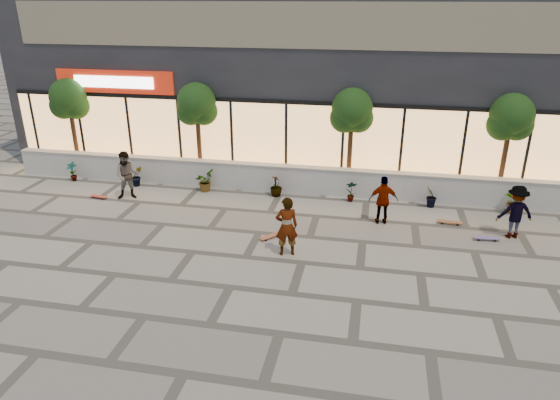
% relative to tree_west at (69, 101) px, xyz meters
% --- Properties ---
extents(ground, '(80.00, 80.00, 0.00)m').
position_rel_tree_west_xyz_m(ground, '(9.00, -7.70, -2.99)').
color(ground, '#A8A291').
rests_on(ground, ground).
extents(planter_wall, '(22.00, 0.42, 1.04)m').
position_rel_tree_west_xyz_m(planter_wall, '(9.00, -0.70, -2.46)').
color(planter_wall, silver).
rests_on(planter_wall, ground).
extents(retail_building, '(24.00, 9.17, 8.50)m').
position_rel_tree_west_xyz_m(retail_building, '(9.00, 4.79, 1.26)').
color(retail_building, '#232428').
rests_on(retail_building, ground).
extents(shrub_a, '(0.43, 0.29, 0.81)m').
position_rel_tree_west_xyz_m(shrub_a, '(0.50, -1.25, -2.58)').
color(shrub_a, '#1B3C13').
rests_on(shrub_a, ground).
extents(shrub_b, '(0.57, 0.57, 0.81)m').
position_rel_tree_west_xyz_m(shrub_b, '(3.30, -1.25, -2.58)').
color(shrub_b, '#1B3C13').
rests_on(shrub_b, ground).
extents(shrub_c, '(0.68, 0.77, 0.81)m').
position_rel_tree_west_xyz_m(shrub_c, '(6.10, -1.25, -2.58)').
color(shrub_c, '#1B3C13').
rests_on(shrub_c, ground).
extents(shrub_d, '(0.64, 0.64, 0.81)m').
position_rel_tree_west_xyz_m(shrub_d, '(8.90, -1.25, -2.58)').
color(shrub_d, '#1B3C13').
rests_on(shrub_d, ground).
extents(shrub_e, '(0.46, 0.35, 0.81)m').
position_rel_tree_west_xyz_m(shrub_e, '(11.70, -1.25, -2.58)').
color(shrub_e, '#1B3C13').
rests_on(shrub_e, ground).
extents(shrub_f, '(0.55, 0.57, 0.81)m').
position_rel_tree_west_xyz_m(shrub_f, '(14.50, -1.25, -2.58)').
color(shrub_f, '#1B3C13').
rests_on(shrub_f, ground).
extents(shrub_g, '(0.77, 0.84, 0.81)m').
position_rel_tree_west_xyz_m(shrub_g, '(17.30, -1.25, -2.58)').
color(shrub_g, '#1B3C13').
rests_on(shrub_g, ground).
extents(tree_west, '(1.60, 1.50, 3.92)m').
position_rel_tree_west_xyz_m(tree_west, '(0.00, 0.00, 0.00)').
color(tree_west, '#4F2D1C').
rests_on(tree_west, ground).
extents(tree_midwest, '(1.60, 1.50, 3.92)m').
position_rel_tree_west_xyz_m(tree_midwest, '(5.50, 0.00, 0.00)').
color(tree_midwest, '#4F2D1C').
rests_on(tree_midwest, ground).
extents(tree_mideast, '(1.60, 1.50, 3.92)m').
position_rel_tree_west_xyz_m(tree_mideast, '(11.50, 0.00, 0.00)').
color(tree_mideast, '#4F2D1C').
rests_on(tree_mideast, ground).
extents(tree_east, '(1.60, 1.50, 3.92)m').
position_rel_tree_west_xyz_m(tree_east, '(17.00, 0.00, 0.00)').
color(tree_east, '#4F2D1C').
rests_on(tree_east, ground).
extents(skater_center, '(0.75, 0.61, 1.78)m').
position_rel_tree_west_xyz_m(skater_center, '(10.11, -5.65, -2.09)').
color(skater_center, white).
rests_on(skater_center, ground).
extents(skater_left, '(1.04, 0.92, 1.79)m').
position_rel_tree_west_xyz_m(skater_left, '(3.59, -2.52, -2.09)').
color(skater_left, tan).
rests_on(skater_left, ground).
extents(skater_right_near, '(1.00, 0.51, 1.63)m').
position_rel_tree_west_xyz_m(skater_right_near, '(12.82, -2.94, -2.17)').
color(skater_right_near, silver).
rests_on(skater_right_near, ground).
extents(skater_right_far, '(1.21, 0.85, 1.70)m').
position_rel_tree_west_xyz_m(skater_right_far, '(16.81, -3.19, -2.14)').
color(skater_right_far, maroon).
rests_on(skater_right_far, ground).
extents(skateboard_center, '(0.65, 0.71, 0.09)m').
position_rel_tree_west_xyz_m(skateboard_center, '(9.44, -4.75, -2.91)').
color(skateboard_center, '#9E5233').
rests_on(skateboard_center, ground).
extents(skateboard_left, '(0.72, 0.27, 0.08)m').
position_rel_tree_west_xyz_m(skateboard_left, '(2.47, -2.76, -2.92)').
color(skateboard_left, red).
rests_on(skateboard_left, ground).
extents(skateboard_right_near, '(0.80, 0.25, 0.10)m').
position_rel_tree_west_xyz_m(skateboard_right_near, '(15.03, -2.59, -2.91)').
color(skateboard_right_near, brown).
rests_on(skateboard_right_near, ground).
extents(skateboard_right_far, '(0.79, 0.25, 0.09)m').
position_rel_tree_west_xyz_m(skateboard_right_far, '(16.01, -3.60, -2.91)').
color(skateboard_right_far, '#5E5398').
rests_on(skateboard_right_far, ground).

